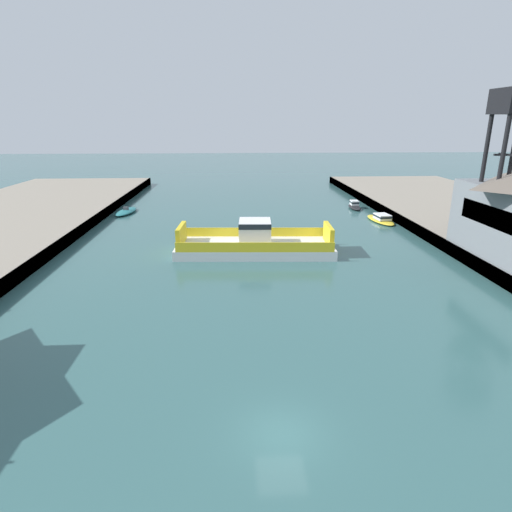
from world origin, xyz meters
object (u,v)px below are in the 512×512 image
at_px(moored_boat_near_right, 126,211).
at_px(moored_boat_mid_right, 355,206).
at_px(moored_boat_mid_left, 381,219).
at_px(chain_ferry, 255,243).

relative_size(moored_boat_near_right, moored_boat_mid_right, 1.38).
distance_m(moored_boat_mid_left, moored_boat_mid_right, 10.47).
height_order(chain_ferry, moored_boat_mid_left, chain_ferry).
distance_m(moored_boat_near_right, moored_boat_mid_right, 39.74).
relative_size(chain_ferry, moored_boat_mid_right, 3.38).
relative_size(moored_boat_near_right, moored_boat_mid_left, 0.96).
bearing_deg(chain_ferry, moored_boat_near_right, 130.86).
xyz_separation_m(moored_boat_near_right, moored_boat_mid_left, (40.93, -8.59, 0.16)).
xyz_separation_m(chain_ferry, moored_boat_mid_right, (19.14, 25.57, -0.65)).
distance_m(chain_ferry, moored_boat_mid_left, 25.41).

